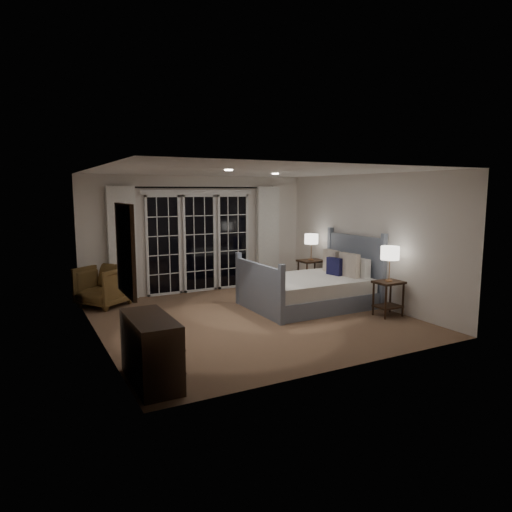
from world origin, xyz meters
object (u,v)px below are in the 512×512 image
armchair (104,286)px  lamp_right (311,239)px  nightstand_right (311,270)px  nightstand_left (388,293)px  lamp_left (390,253)px  dresser (151,350)px  bed (312,289)px

armchair → lamp_right: bearing=44.8°
lamp_right → armchair: 4.39m
nightstand_right → armchair: (-4.26, 0.71, -0.06)m
nightstand_left → nightstand_right: (-0.02, 2.34, 0.04)m
nightstand_left → lamp_left: 0.70m
nightstand_left → dresser: dresser is taller
nightstand_right → nightstand_left: bearing=-89.6°
armchair → lamp_left: bearing=18.7°
nightstand_left → lamp_right: lamp_right is taller
bed → lamp_left: size_ratio=3.67×
bed → nightstand_left: (0.78, -1.21, 0.08)m
lamp_left → armchair: bearing=144.5°
lamp_left → armchair: (-4.28, 3.06, -0.72)m
armchair → dresser: (-0.15, -3.90, -0.00)m
bed → dresser: size_ratio=2.05×
nightstand_left → nightstand_right: 2.34m
bed → lamp_left: (0.78, -1.21, 0.78)m
dresser → lamp_right: bearing=35.9°
nightstand_left → nightstand_right: bearing=90.4°
dresser → armchair: bearing=87.9°
bed → lamp_right: bearing=56.1°
nightstand_right → dresser: dresser is taller
bed → nightstand_left: bearing=-57.3°
bed → nightstand_right: (0.76, 1.13, 0.12)m
armchair → dresser: same height
dresser → lamp_left: bearing=10.8°
bed → nightstand_right: 1.37m
lamp_left → dresser: bearing=-169.2°
lamp_left → lamp_right: bearing=90.4°
armchair → dresser: bearing=-37.9°
nightstand_left → lamp_left: size_ratio=1.02×
lamp_left → lamp_right: 2.34m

